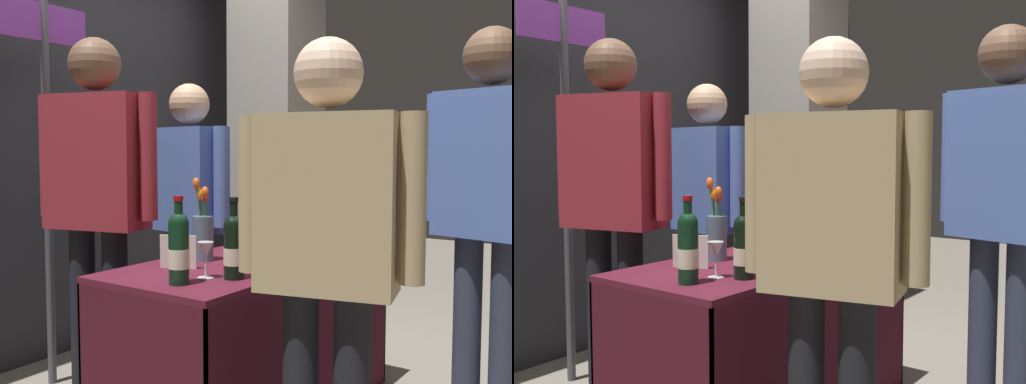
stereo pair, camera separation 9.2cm
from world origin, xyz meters
The scene contains 18 objects.
back_partition centered at (0.00, 1.54, 1.31)m, with size 6.59×0.12×2.62m, color #2D2D33.
concrete_pillar centered at (1.53, 0.89, 1.62)m, with size 0.53×0.53×3.24m, color gray.
tasting_table centered at (0.00, 0.00, 0.51)m, with size 1.49×0.65×0.76m.
featured_wine_bottle centered at (-0.61, -0.09, 0.89)m, with size 0.08×0.08×0.32m.
display_bottle_0 centered at (-0.42, -0.19, 0.88)m, with size 0.08×0.08×0.31m.
display_bottle_1 centered at (0.41, -0.14, 0.88)m, with size 0.07×0.07×0.32m.
display_bottle_2 centered at (0.35, 0.09, 0.91)m, with size 0.08×0.08×0.36m.
display_bottle_3 centered at (-0.07, -0.13, 0.89)m, with size 0.08×0.08×0.31m.
wine_glass_near_vendor centered at (0.44, 0.16, 0.84)m, with size 0.07×0.07×0.12m.
wine_glass_mid centered at (-0.26, -0.06, 0.85)m, with size 0.06×0.06×0.14m.
wine_glass_near_taster centered at (-0.47, -0.10, 0.86)m, with size 0.06×0.06×0.14m.
flower_vase centered at (-0.20, 0.15, 0.88)m, with size 0.09×0.09×0.37m.
brochure_stand centered at (-0.40, 0.12, 0.82)m, with size 0.16×0.01×0.14m, color silver.
vendor_presenter centered at (0.24, 0.61, 0.96)m, with size 0.27×0.58×1.61m.
vendor_assistant centered at (-0.37, 0.65, 1.08)m, with size 0.32×0.62×1.76m.
taster_foreground_right centered at (-0.54, -0.66, 0.96)m, with size 0.31×0.59×1.60m.
taster_foreground_left centered at (0.41, -0.92, 1.07)m, with size 0.31×0.59×1.76m.
booth_signpost centered at (-0.29, 1.13, 1.27)m, with size 0.51×0.04×2.03m.
Camera 2 is at (-2.13, -1.62, 1.24)m, focal length 41.49 mm.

